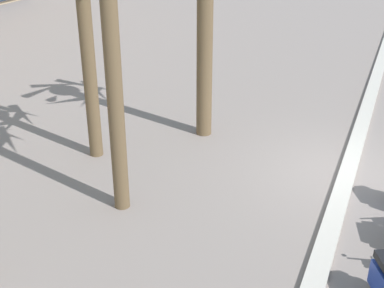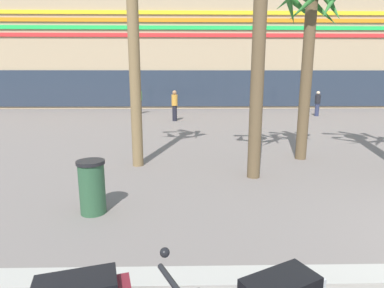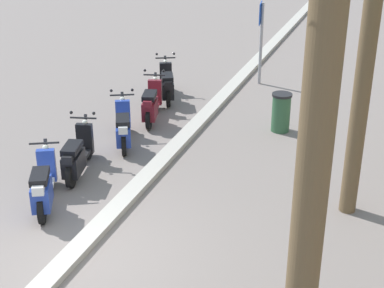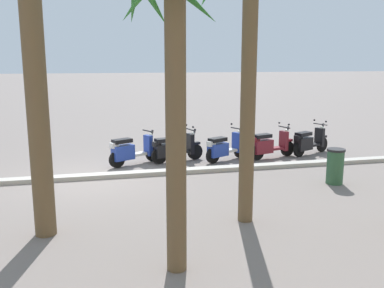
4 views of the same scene
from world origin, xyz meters
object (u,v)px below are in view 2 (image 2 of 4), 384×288
at_px(palm_tree_mid_walkway, 310,22).
at_px(pedestrian_window_shopping, 140,100).
at_px(pedestrian_by_palm_tree, 317,103).
at_px(litter_bin, 92,187).
at_px(pedestrian_strolling_near_curb, 175,105).

xyz_separation_m(palm_tree_mid_walkway, pedestrian_window_shopping, (-6.55, 12.56, -2.89)).
relative_size(pedestrian_by_palm_tree, litter_bin, 1.66).
bearing_deg(pedestrian_window_shopping, litter_bin, -84.61).
bearing_deg(pedestrian_strolling_near_curb, pedestrian_by_palm_tree, 13.75).
bearing_deg(pedestrian_window_shopping, pedestrian_strolling_near_curb, -57.31).
relative_size(pedestrian_strolling_near_curb, litter_bin, 1.80).
relative_size(palm_tree_mid_walkway, pedestrian_by_palm_tree, 3.17).
xyz_separation_m(pedestrian_strolling_near_curb, litter_bin, (-1.00, -12.32, -0.42)).
height_order(pedestrian_strolling_near_curb, litter_bin, pedestrian_strolling_near_curb).
height_order(palm_tree_mid_walkway, pedestrian_strolling_near_curb, palm_tree_mid_walkway).
distance_m(palm_tree_mid_walkway, pedestrian_window_shopping, 14.46).
distance_m(pedestrian_strolling_near_curb, litter_bin, 12.37).
bearing_deg(pedestrian_strolling_near_curb, palm_tree_mid_walkway, -64.98).
height_order(palm_tree_mid_walkway, litter_bin, palm_tree_mid_walkway).
distance_m(pedestrian_by_palm_tree, litter_bin, 17.66).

